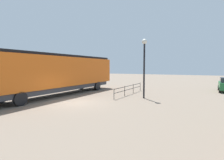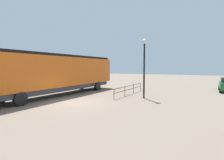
% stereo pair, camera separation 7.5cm
% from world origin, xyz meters
% --- Properties ---
extents(ground_plane, '(120.00, 120.00, 0.00)m').
position_xyz_m(ground_plane, '(0.00, 0.00, 0.00)').
color(ground_plane, '#756656').
extents(locomotive, '(2.82, 16.67, 4.20)m').
position_xyz_m(locomotive, '(-4.08, 2.86, 2.36)').
color(locomotive, orange).
rests_on(locomotive, ground_plane).
extents(lamp_post, '(0.47, 0.47, 5.51)m').
position_xyz_m(lamp_post, '(4.30, 4.73, 3.76)').
color(lamp_post, black).
rests_on(lamp_post, ground_plane).
extents(platform_fence, '(0.05, 7.11, 1.01)m').
position_xyz_m(platform_fence, '(2.16, 6.28, 0.67)').
color(platform_fence, black).
rests_on(platform_fence, ground_plane).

